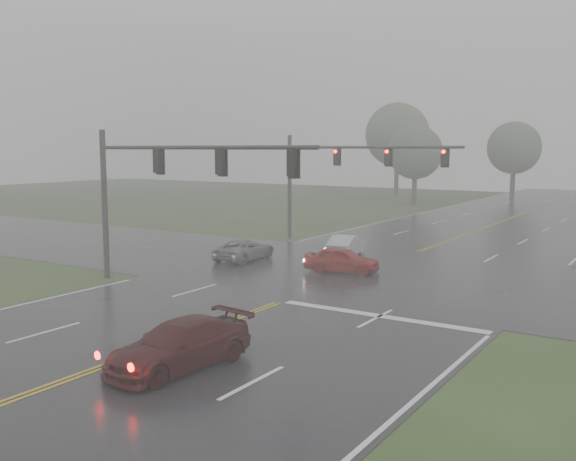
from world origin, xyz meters
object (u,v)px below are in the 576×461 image
Objects in this scene: sedan_silver at (346,256)px; signal_gantry_near at (159,177)px; sedan_maroon at (180,368)px; car_grey at (245,260)px; sedan_red at (342,273)px; signal_gantry_far at (338,167)px.

sedan_silver is 13.71m from signal_gantry_near.
sedan_maroon is 12.77m from signal_gantry_near.
sedan_silver reaches higher than car_grey.
sedan_maroon is 18.52m from car_grey.
signal_gantry_near is at bearing 64.27° from sedan_silver.
sedan_silver is at bearing 12.42° from sedan_red.
signal_gantry_far is (-5.42, 9.53, 5.18)m from sedan_red.
sedan_maroon is 1.22× the size of sedan_silver.
sedan_maroon is 20.98m from sedan_silver.
signal_gantry_near is (-5.58, -7.50, 5.14)m from sedan_red.
sedan_silver is at bearing 74.72° from signal_gantry_near.
signal_gantry_far reaches higher than sedan_silver.
sedan_silver is 0.32× the size of signal_gantry_near.
signal_gantry_far is at bearing -66.64° from sedan_silver.
signal_gantry_far reaches higher than sedan_maroon.
signal_gantry_far is at bearing -100.16° from car_grey.
sedan_maroon is 1.11× the size of car_grey.
sedan_silver is 6.18m from car_grey.
sedan_red is at bearing 107.72° from sedan_maroon.
car_grey is 9.44m from signal_gantry_near.
signal_gantry_near is (-8.44, 8.09, 5.14)m from sedan_maroon.
car_grey is at bearing 127.92° from sedan_maroon.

